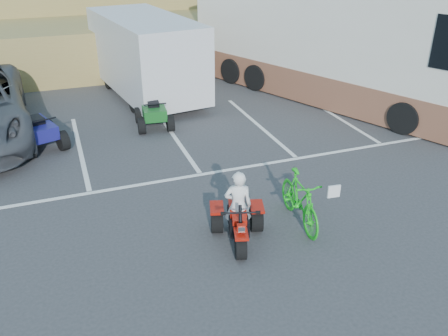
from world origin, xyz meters
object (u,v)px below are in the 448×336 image
object	(u,v)px
green_dirt_bike	(300,200)
cargo_trailer	(146,54)
rv_motorhome	(328,49)
red_trike_atv	(238,242)
quad_atv_green	(155,127)
rider	(238,206)
quad_atv_blue	(41,148)

from	to	relation	value
green_dirt_bike	cargo_trailer	world-z (taller)	cargo_trailer
cargo_trailer	rv_motorhome	distance (m)	6.45
red_trike_atv	quad_atv_green	xyz separation A→B (m)	(-0.19, 6.53, 0.00)
cargo_trailer	quad_atv_green	distance (m)	3.53
rider	cargo_trailer	size ratio (longest dim) A/B	0.23
green_dirt_bike	quad_atv_blue	bearing A→B (deg)	135.46
cargo_trailer	quad_atv_green	bearing A→B (deg)	-106.85
red_trike_atv	quad_atv_blue	distance (m)	7.01
quad_atv_green	red_trike_atv	bearing A→B (deg)	-82.60
cargo_trailer	quad_atv_blue	size ratio (longest dim) A/B	4.02
green_dirt_bike	cargo_trailer	distance (m)	9.59
green_dirt_bike	quad_atv_green	world-z (taller)	green_dirt_bike
red_trike_atv	rv_motorhome	size ratio (longest dim) A/B	0.13
quad_atv_blue	quad_atv_green	xyz separation A→B (m)	(3.35, 0.49, 0.00)
rider	quad_atv_green	distance (m)	6.43
rv_motorhome	quad_atv_green	bearing A→B (deg)	164.34
quad_atv_blue	cargo_trailer	bearing A→B (deg)	24.61
quad_atv_blue	quad_atv_green	size ratio (longest dim) A/B	1.09
rider	cargo_trailer	xyz separation A→B (m)	(0.24, 9.53, 0.79)
cargo_trailer	quad_atv_blue	world-z (taller)	cargo_trailer
rider	quad_atv_blue	size ratio (longest dim) A/B	0.93
cargo_trailer	quad_atv_blue	distance (m)	5.49
green_dirt_bike	quad_atv_blue	world-z (taller)	green_dirt_bike
green_dirt_bike	cargo_trailer	xyz separation A→B (m)	(-1.13, 9.47, 0.97)
quad_atv_blue	quad_atv_green	world-z (taller)	quad_atv_blue
rv_motorhome	quad_atv_blue	size ratio (longest dim) A/B	7.02
red_trike_atv	cargo_trailer	xyz separation A→B (m)	(0.28, 9.68, 1.52)
cargo_trailer	quad_atv_blue	bearing A→B (deg)	-144.72
quad_atv_green	green_dirt_bike	bearing A→B (deg)	-70.01
rider	quad_atv_blue	world-z (taller)	rider
red_trike_atv	rv_motorhome	bearing A→B (deg)	66.32
cargo_trailer	rider	bearing A→B (deg)	-99.65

